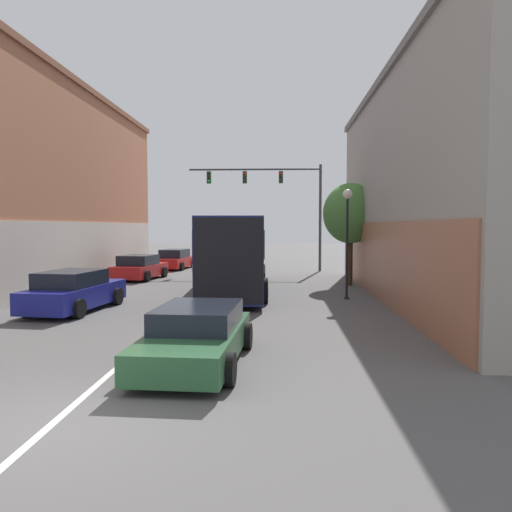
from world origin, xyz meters
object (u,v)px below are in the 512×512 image
hatchback_foreground (196,336)px  street_lamp (347,225)px  parked_car_left_near (74,292)px  parked_car_left_far (140,268)px  bus (236,250)px  parked_car_left_mid (175,260)px  traffic_signal_gantry (277,192)px  street_tree_near (350,214)px

hatchback_foreground → street_lamp: street_lamp is taller
parked_car_left_near → street_lamp: 10.79m
parked_car_left_far → street_lamp: 13.00m
bus → parked_car_left_near: bus is taller
parked_car_left_mid → traffic_signal_gantry: (7.12, -1.22, 4.61)m
parked_car_left_near → parked_car_left_mid: bearing=6.6°
hatchback_foreground → street_tree_near: 15.91m
parked_car_left_mid → parked_car_left_far: bearing=-178.1°
parked_car_left_far → street_tree_near: size_ratio=0.84×
parked_car_left_near → parked_car_left_far: size_ratio=1.11×
parked_car_left_mid → street_lamp: street_lamp is taller
parked_car_left_mid → traffic_signal_gantry: 8.57m
parked_car_left_near → street_lamp: (9.99, 3.33, 2.33)m
bus → street_tree_near: street_tree_near is taller
parked_car_left_mid → street_lamp: 17.39m
bus → parked_car_left_mid: 12.94m
parked_car_left_far → bus: bearing=-121.8°
hatchback_foreground → parked_car_left_near: parked_car_left_near is taller
parked_car_left_near → traffic_signal_gantry: 18.18m
bus → traffic_signal_gantry: size_ratio=1.34×
hatchback_foreground → street_lamp: bearing=-22.0°
hatchback_foreground → parked_car_left_mid: size_ratio=1.03×
hatchback_foreground → traffic_signal_gantry: bearing=-1.2°
parked_car_left_mid → street_tree_near: bearing=-123.4°
parked_car_left_near → parked_car_left_far: 10.46m
parked_car_left_near → street_tree_near: size_ratio=0.93×
hatchback_foreground → street_lamp: 11.09m
parked_car_left_near → parked_car_left_far: parked_car_left_near is taller
bus → traffic_signal_gantry: bearing=-12.5°
hatchback_foreground → parked_car_left_mid: 24.45m
parked_car_left_far → hatchback_foreground: bearing=-152.5°
street_lamp → parked_car_left_near: bearing=-161.6°
parked_car_left_mid → street_lamp: bearing=-137.6°
hatchback_foreground → parked_car_left_near: size_ratio=0.98×
parked_car_left_near → street_lamp: size_ratio=1.07×
traffic_signal_gantry → street_tree_near: (3.72, -7.92, -1.64)m
traffic_signal_gantry → street_lamp: (2.92, -12.78, -2.24)m
street_tree_near → hatchback_foreground: bearing=-110.0°
parked_car_left_far → traffic_signal_gantry: bearing=-45.8°
traffic_signal_gantry → parked_car_left_mid: bearing=170.3°
parked_car_left_near → parked_car_left_far: (-0.63, 10.44, -0.03)m
traffic_signal_gantry → street_lamp: size_ratio=1.96×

